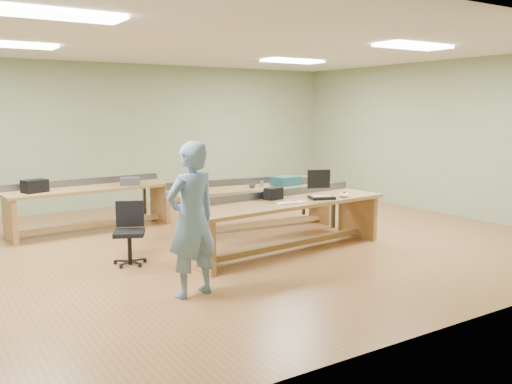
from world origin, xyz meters
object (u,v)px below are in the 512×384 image
workbench_front (285,213)px  person (192,220)px  drinks_can (262,184)px  parts_bin_teal (285,181)px  laptop_base (322,197)px  parts_bin_grey (302,180)px  mug (252,185)px  workbench_back (90,198)px  workbench_mid (254,198)px  camera_bag (273,194)px  task_chair (130,241)px

workbench_front → person: (-1.97, -1.01, 0.30)m
workbench_front → drinks_can: workbench_front is taller
workbench_front → person: 2.23m
parts_bin_teal → drinks_can: size_ratio=4.00×
laptop_base → parts_bin_grey: bearing=82.1°
parts_bin_teal → mug: 0.66m
workbench_back → mug: size_ratio=23.26×
workbench_front → mug: 1.40m
workbench_back → mug: 2.78m
workbench_mid → parts_bin_teal: 0.63m
workbench_back → laptop_base: workbench_back is taller
person → drinks_can: size_ratio=15.97×
mug → parts_bin_grey: bearing=-0.3°
workbench_front → parts_bin_teal: size_ratio=7.64×
workbench_front → laptop_base: bearing=-21.5°
workbench_mid → camera_bag: bearing=-105.0°
parts_bin_grey → mug: parts_bin_grey is taller
workbench_front → mug: workbench_front is taller
workbench_front → mug: bearing=72.6°
workbench_mid → mug: 0.28m
drinks_can → mug: bearing=164.6°
workbench_mid → camera_bag: camera_bag is taller
workbench_mid → task_chair: bearing=-155.6°
task_chair → parts_bin_teal: bearing=38.1°
mug → drinks_can: (0.16, -0.04, 0.01)m
camera_bag → mug: camera_bag is taller
workbench_back → camera_bag: 3.35m
workbench_front → workbench_mid: size_ratio=1.11×
mug → drinks_can: bearing=-15.4°
workbench_back → parts_bin_grey: parts_bin_grey is taller
mug → parts_bin_teal: bearing=-3.7°
drinks_can → parts_bin_grey: bearing=2.5°
mug → laptop_base: bearing=-80.2°
parts_bin_teal → parts_bin_grey: bearing=5.3°
workbench_back → task_chair: 2.33m
drinks_can → task_chair: bearing=-164.2°
workbench_front → task_chair: 2.22m
task_chair → drinks_can: bearing=40.5°
mug → drinks_can: 0.17m
workbench_front → drinks_can: 1.41m
person → task_chair: size_ratio=2.07×
camera_bag → task_chair: size_ratio=0.31×
mug → workbench_mid: bearing=47.6°
workbench_mid → parts_bin_teal: (0.55, -0.15, 0.27)m
task_chair → camera_bag: bearing=13.4°
workbench_back → drinks_can: 2.94m
parts_bin_grey → mug: size_ratio=3.73×
parts_bin_grey → mug: (-1.05, 0.01, -0.01)m
workbench_back → mug: bearing=-39.1°
workbench_mid → parts_bin_teal: bearing=-10.2°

